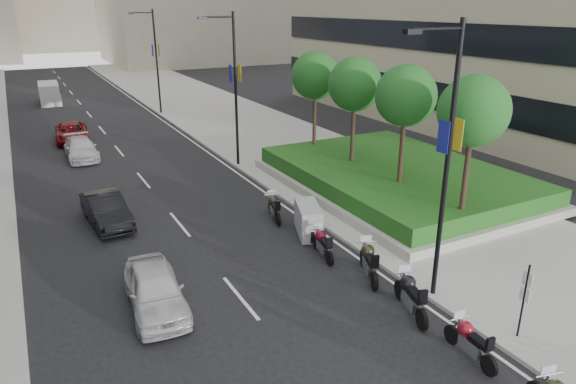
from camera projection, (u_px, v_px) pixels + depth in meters
ground at (343, 350)px, 14.70m from camera, size 160.00×160.00×0.00m
sidewalk_right at (235, 121)px, 43.53m from camera, size 10.00×100.00×0.15m
lane_edge at (174, 128)px, 41.22m from camera, size 0.12×100.00×0.01m
lane_centre at (106, 135)px, 38.93m from camera, size 0.12×100.00×0.01m
planter at (395, 184)px, 27.28m from camera, size 10.00×14.00×0.40m
hedge at (396, 173)px, 27.07m from camera, size 9.40×13.40×0.80m
tree_0 at (474, 112)px, 19.90m from camera, size 2.80×2.80×6.30m
tree_1 at (406, 96)px, 23.22m from camera, size 2.80×2.80×6.30m
tree_2 at (355, 85)px, 26.54m from camera, size 2.80×2.80×6.30m
tree_3 at (315, 76)px, 29.85m from camera, size 2.80×2.80×6.30m
lamp_post_0 at (444, 153)px, 15.62m from camera, size 2.34×0.45×9.00m
lamp_post_1 at (233, 83)px, 29.72m from camera, size 2.34×0.45×9.00m
lamp_post_2 at (155, 57)px, 44.65m from camera, size 2.34×0.45×9.00m
parking_sign at (524, 297)px, 14.66m from camera, size 0.06×0.32×2.50m
motorcycle_1 at (470, 341)px, 14.23m from camera, size 0.69×2.07×1.03m
motorcycle_2 at (410, 295)px, 16.31m from camera, size 0.98×2.33×1.19m
motorcycle_3 at (369, 261)px, 18.49m from camera, size 1.11×2.22×1.17m
motorcycle_4 at (322, 244)px, 20.01m from camera, size 0.69×2.06×1.03m
motorcycle_5 at (308, 220)px, 21.96m from camera, size 1.59×2.37×1.34m
motorcycle_6 at (274, 208)px, 23.56m from camera, size 0.76×2.06×1.04m
car_a at (155, 289)px, 16.49m from camera, size 2.01×4.30×1.43m
car_b at (106, 210)px, 22.94m from camera, size 1.79×4.32×1.39m
car_c at (81, 149)px, 32.90m from camera, size 1.83×4.47×1.30m
car_d at (72, 132)px, 37.00m from camera, size 2.54×4.89×1.32m
delivery_van at (50, 94)px, 51.12m from camera, size 2.02×4.84×2.00m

